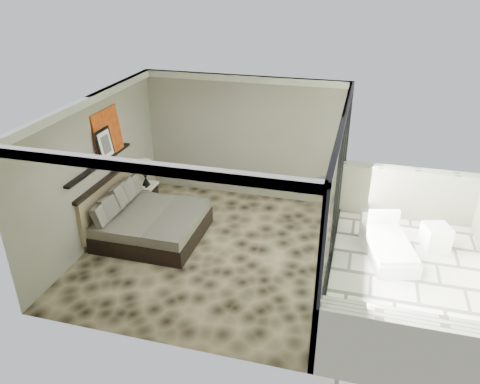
% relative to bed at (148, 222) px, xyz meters
% --- Properties ---
extents(floor, '(5.00, 5.00, 0.00)m').
position_rel_bed_xyz_m(floor, '(1.34, -0.16, -0.32)').
color(floor, black).
rests_on(floor, ground).
extents(ceiling, '(4.50, 5.00, 0.02)m').
position_rel_bed_xyz_m(ceiling, '(1.34, -0.16, 2.47)').
color(ceiling, silver).
rests_on(ceiling, back_wall).
extents(back_wall, '(4.50, 0.02, 2.80)m').
position_rel_bed_xyz_m(back_wall, '(1.34, 2.33, 1.08)').
color(back_wall, gray).
rests_on(back_wall, floor).
extents(left_wall, '(0.02, 5.00, 2.80)m').
position_rel_bed_xyz_m(left_wall, '(-0.90, -0.16, 1.08)').
color(left_wall, gray).
rests_on(left_wall, floor).
extents(glass_wall, '(0.08, 5.00, 2.80)m').
position_rel_bed_xyz_m(glass_wall, '(3.59, -0.16, 1.08)').
color(glass_wall, white).
rests_on(glass_wall, floor).
extents(terrace_slab, '(3.00, 5.00, 0.12)m').
position_rel_bed_xyz_m(terrace_slab, '(5.09, -0.16, -0.38)').
color(terrace_slab, '#BAB29F').
rests_on(terrace_slab, ground).
extents(picture_ledge, '(0.12, 2.20, 0.05)m').
position_rel_bed_xyz_m(picture_ledge, '(-0.84, -0.06, 1.18)').
color(picture_ledge, black).
rests_on(picture_ledge, left_wall).
extents(bed, '(1.96, 1.90, 1.08)m').
position_rel_bed_xyz_m(bed, '(0.00, 0.00, 0.00)').
color(bed, black).
rests_on(bed, floor).
extents(nightstand, '(0.61, 0.61, 0.47)m').
position_rel_bed_xyz_m(nightstand, '(-0.62, 1.20, -0.09)').
color(nightstand, black).
rests_on(nightstand, floor).
extents(table_lamp, '(0.31, 0.31, 0.57)m').
position_rel_bed_xyz_m(table_lamp, '(-0.57, 1.18, 0.56)').
color(table_lamp, black).
rests_on(table_lamp, nightstand).
extents(abstract_canvas, '(0.13, 0.90, 0.90)m').
position_rel_bed_xyz_m(abstract_canvas, '(-0.86, 0.36, 1.65)').
color(abstract_canvas, red).
rests_on(abstract_canvas, picture_ledge).
extents(framed_print, '(0.11, 0.50, 0.60)m').
position_rel_bed_xyz_m(framed_print, '(-0.80, 0.12, 1.50)').
color(framed_print, black).
rests_on(framed_print, picture_ledge).
extents(ottoman, '(0.58, 0.58, 0.46)m').
position_rel_bed_xyz_m(ottoman, '(5.47, 1.07, -0.09)').
color(ottoman, white).
rests_on(ottoman, terrace_slab).
extents(lounger, '(1.11, 1.64, 0.59)m').
position_rel_bed_xyz_m(lounger, '(4.59, 0.56, -0.14)').
color(lounger, white).
rests_on(lounger, terrace_slab).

